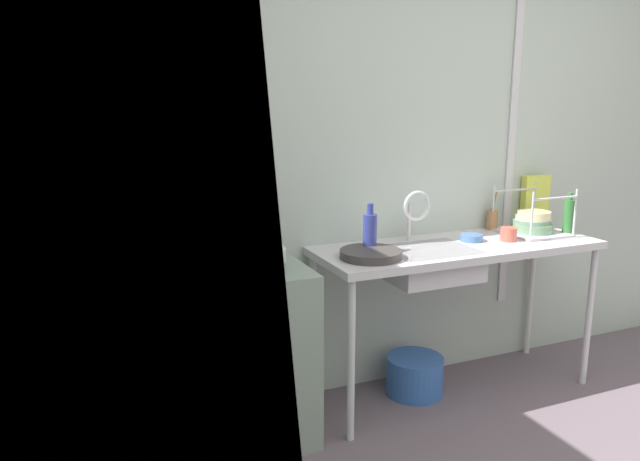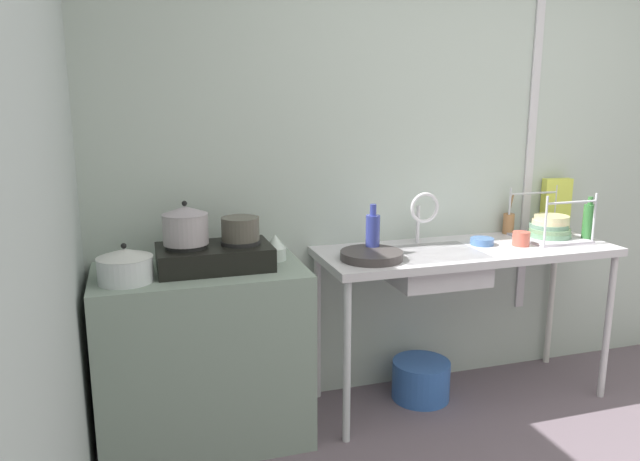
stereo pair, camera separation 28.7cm
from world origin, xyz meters
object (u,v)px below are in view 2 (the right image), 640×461
object	(u,v)px
faucet	(424,210)
utensil_jar	(508,223)
bottle_by_sink	(373,233)
bucket_on_floor	(421,380)
pot_beside_stove	(125,265)
sink_basin	(434,267)
pot_on_left_burner	(185,225)
stove	(214,256)
pot_on_right_burner	(240,229)
dish_rack	(550,228)
small_bowl_on_drainboard	(482,241)
cup_by_rack	(521,239)
frying_pan	(372,255)
cereal_box	(556,204)
percolator	(275,248)
bottle_by_rack	(588,222)

from	to	relation	value
faucet	utensil_jar	bearing A→B (deg)	9.67
bottle_by_sink	bucket_on_floor	distance (m)	0.89
pot_beside_stove	utensil_jar	size ratio (longest dim) A/B	1.02
sink_basin	bucket_on_floor	size ratio (longest dim) A/B	1.50
pot_beside_stove	bottle_by_sink	xyz separation A→B (m)	(1.16, 0.12, 0.03)
pot_on_left_burner	faucet	bearing A→B (deg)	5.56
sink_basin	stove	bearing A→B (deg)	178.05
pot_on_left_burner	pot_on_right_burner	world-z (taller)	pot_on_left_burner
pot_beside_stove	dish_rack	size ratio (longest dim) A/B	0.69
small_bowl_on_drainboard	cup_by_rack	bearing A→B (deg)	-23.00
frying_pan	cereal_box	distance (m)	1.31
sink_basin	bottle_by_sink	distance (m)	0.36
pot_beside_stove	utensil_jar	world-z (taller)	utensil_jar
frying_pan	dish_rack	world-z (taller)	dish_rack
percolator	dish_rack	distance (m)	1.53
stove	bottle_by_sink	bearing A→B (deg)	1.59
cereal_box	bottle_by_sink	bearing A→B (deg)	-164.24
percolator	bottle_by_rack	xyz separation A→B (m)	(1.70, -0.10, 0.04)
percolator	cup_by_rack	xyz separation A→B (m)	(1.29, -0.10, -0.02)
pot_on_left_burner	small_bowl_on_drainboard	size ratio (longest dim) A/B	1.65
utensil_jar	sink_basin	bearing A→B (deg)	-156.85
small_bowl_on_drainboard	bucket_on_floor	world-z (taller)	small_bowl_on_drainboard
frying_pan	cup_by_rack	bearing A→B (deg)	1.71
cereal_box	utensil_jar	distance (m)	0.33
stove	cereal_box	distance (m)	2.01
cup_by_rack	small_bowl_on_drainboard	distance (m)	0.20
bottle_by_rack	stove	bearing A→B (deg)	178.56
pot_on_right_burner	cereal_box	world-z (taller)	cereal_box
frying_pan	utensil_jar	bearing A→B (deg)	17.02
dish_rack	small_bowl_on_drainboard	size ratio (longest dim) A/B	2.74
sink_basin	cup_by_rack	size ratio (longest dim) A/B	5.19
dish_rack	utensil_jar	bearing A→B (deg)	128.43
pot_beside_stove	small_bowl_on_drainboard	bearing A→B (deg)	4.15
cup_by_rack	bottle_by_sink	size ratio (longest dim) A/B	0.36
cereal_box	pot_beside_stove	bearing A→B (deg)	-165.90
sink_basin	bucket_on_floor	xyz separation A→B (m)	(-0.00, 0.08, -0.66)
small_bowl_on_drainboard	utensil_jar	world-z (taller)	utensil_jar
sink_basin	bottle_by_sink	world-z (taller)	bottle_by_sink
pot_on_left_burner	utensil_jar	distance (m)	1.83
stove	utensil_jar	bearing A→B (deg)	7.39
bucket_on_floor	faucet	bearing A→B (deg)	77.69
pot_on_right_burner	percolator	xyz separation A→B (m)	(0.17, 0.05, -0.12)
dish_rack	bottle_by_rack	world-z (taller)	dish_rack
faucet	bucket_on_floor	size ratio (longest dim) A/B	0.91
cup_by_rack	bottle_by_rack	size ratio (longest dim) A/B	0.37
sink_basin	cereal_box	distance (m)	0.97
cereal_box	utensil_jar	world-z (taller)	cereal_box
dish_rack	cup_by_rack	size ratio (longest dim) A/B	3.77
bottle_by_sink	bucket_on_floor	world-z (taller)	bottle_by_sink
stove	utensil_jar	size ratio (longest dim) A/B	2.23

